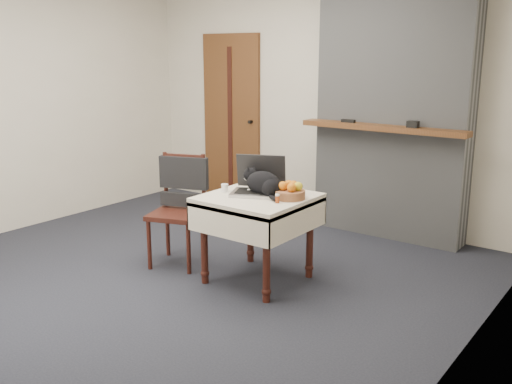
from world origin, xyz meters
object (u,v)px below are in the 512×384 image
(door, at_px, (232,120))
(fruit_basket, at_px, (290,192))
(cream_jar, at_px, (225,188))
(side_table, at_px, (258,210))
(pill_bottle, at_px, (277,198))
(cat, at_px, (264,184))
(chair, at_px, (181,194))
(laptop, at_px, (259,184))

(door, xyz_separation_m, fruit_basket, (2.02, -1.79, -0.25))
(cream_jar, distance_m, fruit_basket, 0.55)
(cream_jar, bearing_deg, side_table, 11.09)
(door, height_order, pill_bottle, door)
(door, height_order, cat, door)
(door, distance_m, cat, 2.58)
(pill_bottle, height_order, chair, chair)
(chair, bearing_deg, side_table, -17.10)
(laptop, relative_size, fruit_basket, 2.14)
(cream_jar, xyz_separation_m, pill_bottle, (0.53, -0.03, 0.00))
(door, relative_size, fruit_basket, 8.56)
(door, bearing_deg, fruit_basket, -41.54)
(door, relative_size, cream_jar, 31.43)
(laptop, bearing_deg, chair, 164.06)
(pill_bottle, bearing_deg, chair, 177.08)
(cat, height_order, fruit_basket, cat)
(cat, relative_size, chair, 0.46)
(pill_bottle, height_order, fruit_basket, fruit_basket)
(laptop, height_order, chair, laptop)
(laptop, distance_m, chair, 0.77)
(laptop, relative_size, cat, 1.16)
(laptop, height_order, cat, laptop)
(side_table, relative_size, cat, 1.80)
(cream_jar, height_order, chair, chair)
(door, distance_m, laptop, 2.49)
(door, distance_m, pill_bottle, 2.82)
(door, relative_size, laptop, 4.00)
(cream_jar, bearing_deg, pill_bottle, -3.56)
(pill_bottle, bearing_deg, laptop, 150.16)
(cream_jar, distance_m, chair, 0.52)
(cream_jar, relative_size, fruit_basket, 0.27)
(pill_bottle, bearing_deg, cat, 149.09)
(cat, bearing_deg, fruit_basket, 19.56)
(door, xyz_separation_m, laptop, (1.72, -1.79, -0.23))
(side_table, height_order, cream_jar, cream_jar)
(fruit_basket, bearing_deg, pill_bottle, -91.67)
(door, distance_m, chair, 2.17)
(door, relative_size, pill_bottle, 29.89)
(door, xyz_separation_m, side_table, (1.77, -1.87, -0.41))
(side_table, distance_m, chair, 0.80)
(pill_bottle, distance_m, chair, 1.05)
(laptop, bearing_deg, door, 109.04)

